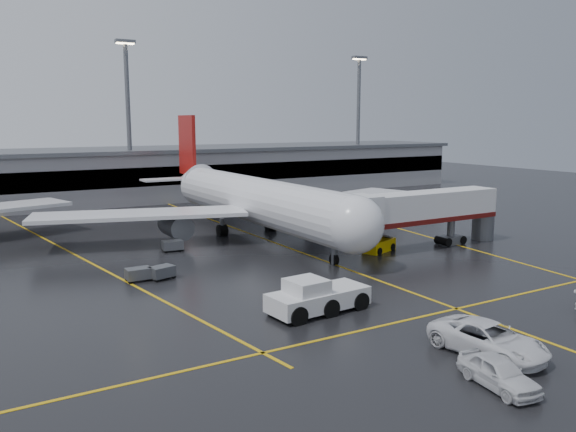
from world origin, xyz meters
TOP-DOWN VIEW (x-y plane):
  - ground at (0.00, 0.00)m, footprint 220.00×220.00m
  - apron_line_centre at (0.00, 0.00)m, footprint 0.25×90.00m
  - apron_line_stop at (0.00, -22.00)m, footprint 60.00×0.25m
  - apron_line_left at (-20.00, 10.00)m, footprint 9.99×69.35m
  - apron_line_right at (18.00, 10.00)m, footprint 7.57×69.64m
  - terminal at (0.00, 47.93)m, footprint 122.00×19.00m
  - light_mast_mid at (-5.00, 42.00)m, footprint 3.00×1.20m
  - light_mast_right at (40.00, 42.00)m, footprint 3.00×1.20m
  - main_airliner at (0.00, 9.70)m, footprint 48.80×45.60m
  - jet_bridge at (11.87, -6.00)m, footprint 19.90×3.40m
  - pushback_tractor at (-8.96, -17.56)m, footprint 7.48×3.64m
  - belt_loader at (7.09, -4.86)m, footprint 4.27×2.91m
  - service_van_a at (-4.67, -28.73)m, footprint 3.94×7.13m
  - service_van_d at (-7.47, -31.76)m, footprint 2.49×4.84m
  - baggage_cart_a at (-15.37, -3.81)m, footprint 2.28×1.79m
  - baggage_cart_b at (-17.23, -3.41)m, footprint 2.00×1.31m
  - baggage_cart_c at (-11.00, 5.88)m, footprint 2.12×1.50m

SIDE VIEW (x-z plane):
  - ground at x=0.00m, z-range 0.00..0.00m
  - apron_line_centre at x=0.00m, z-range 0.00..0.02m
  - apron_line_stop at x=0.00m, z-range 0.00..0.02m
  - apron_line_left at x=-20.00m, z-range 0.00..0.02m
  - apron_line_right at x=18.00m, z-range 0.00..0.02m
  - belt_loader at x=7.09m, z-range -0.63..1.86m
  - baggage_cart_a at x=-15.37m, z-range 0.07..1.19m
  - baggage_cart_b at x=-17.23m, z-range 0.07..1.19m
  - baggage_cart_c at x=-11.00m, z-range 0.07..1.19m
  - service_van_d at x=-7.47m, z-range 0.00..1.58m
  - service_van_a at x=-4.67m, z-range 0.00..1.89m
  - pushback_tractor at x=-8.96m, z-range -0.26..2.33m
  - jet_bridge at x=11.87m, z-range 0.91..6.96m
  - main_airliner at x=0.00m, z-range -2.84..11.26m
  - terminal at x=0.00m, z-range 0.02..8.62m
  - light_mast_mid at x=-5.00m, z-range 1.75..27.20m
  - light_mast_right at x=40.00m, z-range 1.75..27.20m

